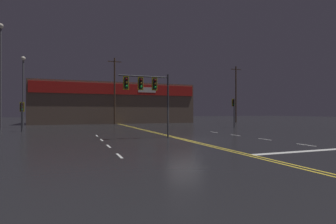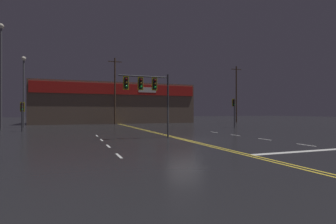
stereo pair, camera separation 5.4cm
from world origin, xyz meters
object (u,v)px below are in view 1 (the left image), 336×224
(traffic_signal_median, at_px, (147,88))
(traffic_signal_corner_northeast, at_px, (234,106))
(traffic_signal_corner_northwest, at_px, (22,110))
(streetlight_near_left, at_px, (1,64))
(streetlight_near_right, at_px, (23,82))

(traffic_signal_median, xyz_separation_m, traffic_signal_corner_northeast, (14.40, 9.66, -1.09))
(traffic_signal_median, height_order, traffic_signal_corner_northwest, traffic_signal_median)
(streetlight_near_left, height_order, streetlight_near_right, streetlight_near_left)
(traffic_signal_median, xyz_separation_m, traffic_signal_corner_northwest, (-10.07, 11.13, -1.62))
(traffic_signal_corner_northwest, distance_m, streetlight_near_right, 9.62)
(streetlight_near_left, bearing_deg, streetlight_near_right, 74.66)
(traffic_signal_corner_northeast, height_order, streetlight_near_left, streetlight_near_left)
(traffic_signal_median, relative_size, traffic_signal_corner_northwest, 1.63)
(traffic_signal_corner_northwest, height_order, streetlight_near_right, streetlight_near_right)
(streetlight_near_left, bearing_deg, traffic_signal_corner_northwest, -53.18)
(traffic_signal_corner_northwest, relative_size, traffic_signal_corner_northeast, 0.81)
(traffic_signal_corner_northwest, height_order, streetlight_near_left, streetlight_near_left)
(traffic_signal_corner_northeast, relative_size, streetlight_near_left, 0.31)
(traffic_signal_corner_northeast, distance_m, streetlight_near_right, 27.81)
(traffic_signal_median, height_order, streetlight_near_right, streetlight_near_right)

